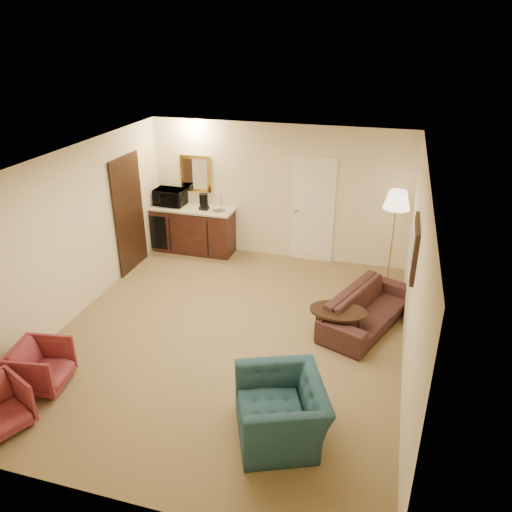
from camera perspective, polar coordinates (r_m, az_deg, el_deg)
The scene contains 11 objects.
ground at distance 7.54m, azimuth -3.14°, elevation -8.98°, with size 6.00×6.00×0.00m, color olive.
room_walls at distance 7.45m, azimuth -2.24°, elevation 5.41°, with size 5.02×6.01×2.61m.
wetbar_cabinet at distance 10.12m, azimuth -7.12°, elevation 3.00°, with size 1.64×0.58×0.92m, color #3E1C13.
sofa at distance 7.77m, azimuth 12.72°, elevation -5.29°, with size 1.90×0.55×0.74m, color black.
teal_armchair at distance 5.67m, azimuth 2.89°, elevation -16.29°, with size 1.07×0.69×0.93m, color #1C3C47.
rose_chair_near at distance 6.95m, azimuth -23.39°, elevation -11.28°, with size 0.64×0.60×0.66m, color maroon.
coffee_table at distance 7.43m, azimuth 9.26°, elevation -7.67°, with size 0.83×0.56×0.48m, color black.
floor_lamp at distance 8.95m, azimuth 15.33°, elevation 2.03°, with size 0.45×0.45×1.71m, color #C08A40.
waste_bin at distance 9.95m, azimuth -3.72°, elevation 0.93°, with size 0.27×0.27×0.34m, color black.
microwave at distance 10.15m, azimuth -9.80°, elevation 6.87°, with size 0.59×0.33×0.40m, color black.
coffee_maker at distance 9.81m, azimuth -5.99°, elevation 6.20°, with size 0.17×0.17×0.32m, color black.
Camera 1 is at (2.10, -5.90, 4.19)m, focal length 35.00 mm.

